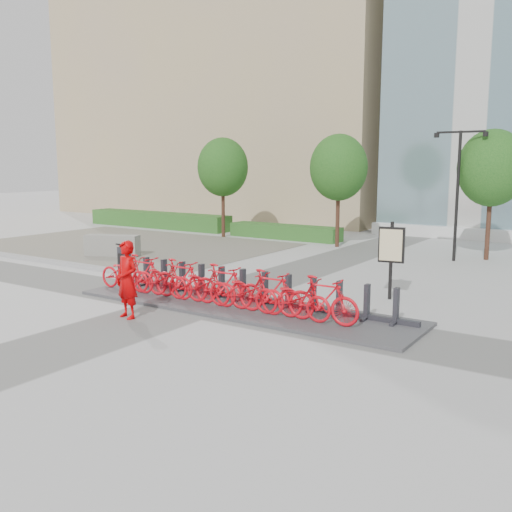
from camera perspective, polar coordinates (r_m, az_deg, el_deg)
The scene contains 26 objects.
ground at distance 15.59m, azimuth -6.14°, elevation -4.77°, with size 120.00×120.00×0.00m, color #A2A2A2.
tan_building at distance 46.93m, azimuth -0.84°, elevation 23.03°, with size 26.00×16.00×30.00m, color tan.
gravel_patch at distance 27.36m, azimuth -12.95°, elevation 1.08°, with size 14.00×14.00×0.00m, color #605D52.
curb at distance 24.17m, azimuth -21.73°, elevation -0.22°, with size 14.00×0.25×0.15m, color #959595.
hedge_a at distance 34.69m, azimuth -9.77°, elevation 3.58°, with size 10.00×1.40×0.90m, color #38712A.
hedge_b at distance 29.04m, azimuth 2.89°, elevation 2.44°, with size 6.00×1.20×0.70m, color #38712A.
tree_0 at distance 29.51m, azimuth -3.34°, elevation 8.85°, with size 2.60×2.60×5.10m.
tree_1 at distance 26.14m, azimuth 8.27°, elevation 8.73°, with size 2.60×2.60×5.10m.
tree_2 at distance 24.08m, azimuth 22.53°, elevation 8.11°, with size 2.60×2.60×5.10m.
streetlamp at distance 23.33m, azimuth 19.55°, elevation 7.15°, with size 2.00×0.20×5.00m.
dock_pad at distance 15.04m, azimuth -1.58°, elevation -5.07°, with size 9.60×2.40×0.08m, color #454549.
dock_rail_posts at distance 15.28m, azimuth -0.38°, elevation -3.05°, with size 8.02×0.50×0.85m, color #2A2A30, non-canonical shape.
bike_0 at distance 17.18m, azimuth -12.98°, elevation -1.68°, with size 0.66×1.89×0.99m, color red.
bike_1 at distance 16.66m, azimuth -11.28°, elevation -1.77°, with size 0.52×1.84×1.10m, color red.
bike_2 at distance 16.18m, azimuth -9.46°, elevation -2.23°, with size 0.66×1.89×0.99m, color red.
bike_3 at distance 15.69m, azimuth -7.54°, elevation -2.34°, with size 0.52×1.84×1.10m, color red.
bike_4 at distance 15.25m, azimuth -5.49°, elevation -2.85°, with size 0.66×1.89×0.99m, color red.
bike_5 at distance 14.80m, azimuth -3.32°, elevation -2.97°, with size 0.52×1.84×1.10m, color red.
bike_6 at distance 14.40m, azimuth -1.02°, elevation -3.52°, with size 0.66×1.89×0.99m, color red.
bike_7 at distance 14.01m, azimuth 1.41°, elevation -3.65°, with size 0.52×1.84×1.10m, color red.
bike_8 at distance 13.66m, azimuth 3.97°, elevation -4.24°, with size 0.66×1.89×0.99m, color red.
bike_9 at distance 13.32m, azimuth 6.68°, elevation -4.39°, with size 0.52×1.84×1.10m, color red.
kiosk at distance 18.13m, azimuth -13.03°, elevation -0.79°, with size 0.38×0.32×1.25m.
worker_red at distance 14.25m, azimuth -12.79°, elevation -2.33°, with size 0.70×0.46×1.91m, color #C10003.
jersey_barrier at distance 24.20m, azimuth -14.18°, elevation 1.03°, with size 2.25×0.61×0.87m, color gray.
map_sign at distance 16.19m, azimuth 13.38°, elevation 0.76°, with size 0.72×0.23×2.18m.
Camera 1 is at (9.70, -11.62, 3.73)m, focal length 40.00 mm.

